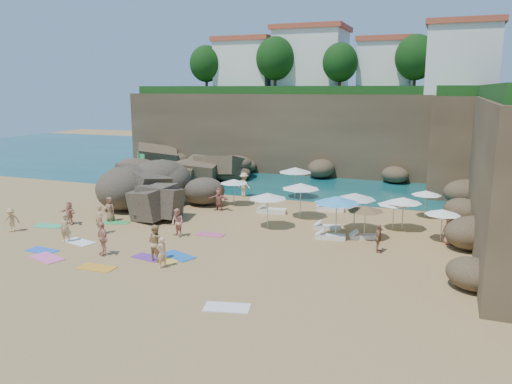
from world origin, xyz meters
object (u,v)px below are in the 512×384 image
(person_stand_2, at_px, (244,185))
(parasol_0, at_px, (234,181))
(person_stand_5, at_px, (219,199))
(rock_outcrop, at_px, (146,209))
(parasol_2, at_px, (394,202))
(flag_pole, at_px, (140,169))
(person_stand_6, at_px, (162,252))
(person_stand_0, at_px, (66,228))
(lounger_0, at_px, (327,227))
(parasol_1, at_px, (295,170))
(person_stand_3, at_px, (379,238))
(person_stand_4, at_px, (449,231))
(person_stand_1, at_px, (156,243))

(person_stand_2, bearing_deg, parasol_0, 118.16)
(person_stand_2, relative_size, person_stand_5, 1.18)
(rock_outcrop, bearing_deg, parasol_2, 2.98)
(flag_pole, xyz_separation_m, person_stand_6, (10.18, -13.36, -1.52))
(person_stand_0, bearing_deg, lounger_0, 6.14)
(parasol_1, height_order, person_stand_5, parasol_1)
(lounger_0, height_order, person_stand_3, person_stand_3)
(person_stand_4, bearing_deg, person_stand_5, -173.45)
(person_stand_4, bearing_deg, parasol_2, 165.40)
(lounger_0, relative_size, person_stand_3, 1.07)
(flag_pole, height_order, person_stand_1, flag_pole)
(rock_outcrop, height_order, lounger_0, rock_outcrop)
(parasol_0, relative_size, person_stand_1, 1.11)
(rock_outcrop, distance_m, lounger_0, 13.47)
(person_stand_0, bearing_deg, parasol_0, 41.30)
(flag_pole, relative_size, parasol_2, 1.79)
(parasol_0, distance_m, person_stand_0, 12.99)
(flag_pole, xyz_separation_m, parasol_0, (8.13, 0.06, -0.48))
(flag_pole, relative_size, parasol_0, 1.72)
(parasol_0, relative_size, person_stand_4, 1.39)
(parasol_0, distance_m, lounger_0, 9.06)
(person_stand_3, xyz_separation_m, person_stand_4, (3.48, 2.83, -0.02))
(rock_outcrop, xyz_separation_m, person_stand_1, (6.67, -9.20, 0.94))
(flag_pole, distance_m, person_stand_2, 8.40)
(person_stand_5, bearing_deg, person_stand_6, -80.17)
(flag_pole, bearing_deg, person_stand_4, -10.70)
(parasol_2, distance_m, person_stand_2, 13.55)
(parasol_1, relative_size, parasol_2, 1.31)
(person_stand_3, bearing_deg, person_stand_1, 114.57)
(person_stand_3, distance_m, person_stand_5, 13.03)
(parasol_2, bearing_deg, person_stand_6, -132.00)
(person_stand_6, bearing_deg, lounger_0, 170.77)
(flag_pole, distance_m, parasol_0, 8.14)
(person_stand_0, height_order, person_stand_1, person_stand_1)
(parasol_0, relative_size, person_stand_5, 1.26)
(rock_outcrop, xyz_separation_m, person_stand_5, (5.13, 1.50, 0.83))
(person_stand_3, bearing_deg, parasol_2, -6.04)
(parasol_2, height_order, person_stand_1, parasol_2)
(person_stand_1, bearing_deg, person_stand_2, -70.66)
(parasol_1, relative_size, person_stand_6, 1.70)
(lounger_0, relative_size, person_stand_6, 1.07)
(rock_outcrop, distance_m, person_stand_4, 20.54)
(parasol_0, distance_m, person_stand_4, 15.74)
(parasol_0, xyz_separation_m, person_stand_1, (1.23, -12.66, -0.87))
(person_stand_1, height_order, person_stand_5, person_stand_1)
(person_stand_6, bearing_deg, flag_pole, -119.96)
(parasol_2, xyz_separation_m, lounger_0, (-3.82, -1.30, -1.61))
(lounger_0, bearing_deg, rock_outcrop, 163.08)
(person_stand_0, distance_m, person_stand_6, 7.41)
(rock_outcrop, xyz_separation_m, person_stand_6, (7.50, -9.96, 0.77))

